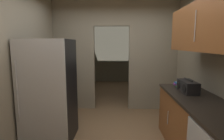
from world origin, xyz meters
name	(u,v)px	position (x,y,z in m)	size (l,w,h in m)	color
kitchen_partition	(116,50)	(0.02, 1.77, 1.49)	(3.02, 0.12, 2.79)	gray
adjoining_room_shell	(116,51)	(0.00, 3.95, 1.40)	(3.02, 3.38, 2.79)	gray
refrigerator	(49,91)	(-1.09, 0.23, 0.86)	(0.78, 0.76, 1.71)	black
lower_cabinet_run	(202,134)	(1.18, -0.39, 0.45)	(0.66, 2.15, 0.89)	brown
upper_cabinet_counterside	(210,26)	(1.18, -0.39, 1.86)	(0.36, 1.93, 0.63)	brown
boombox	(188,87)	(1.15, 0.09, 0.98)	(0.21, 0.44, 0.21)	black
book_stack	(177,84)	(1.14, 0.52, 0.92)	(0.14, 0.16, 0.06)	#388C47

